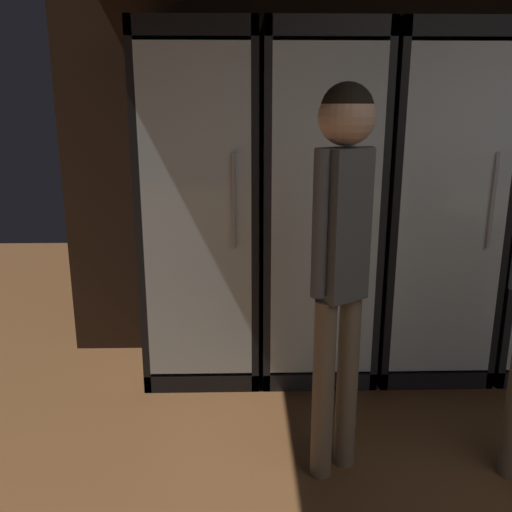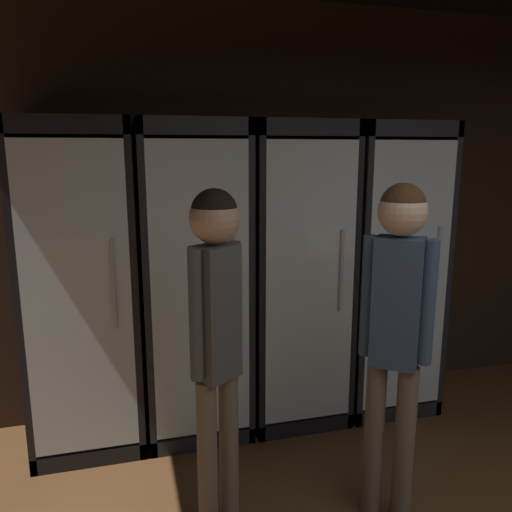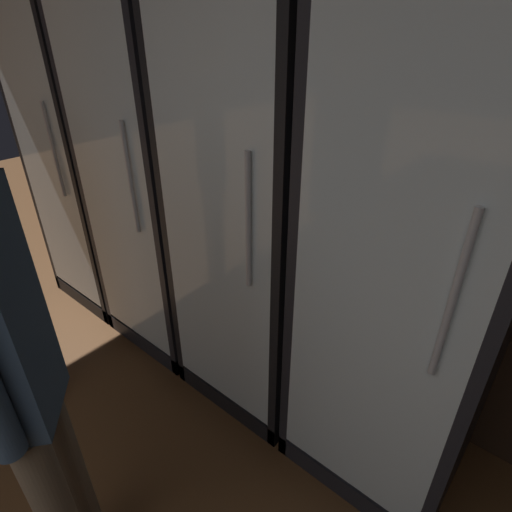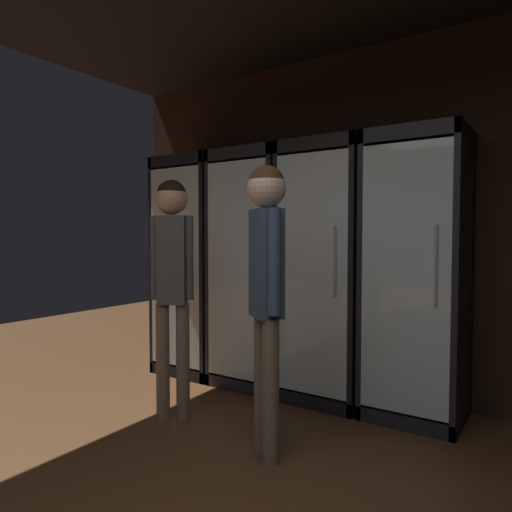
# 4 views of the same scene
# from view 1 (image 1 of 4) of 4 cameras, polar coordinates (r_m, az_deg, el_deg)

# --- Properties ---
(cooler_far_left) EXTENTS (0.65, 0.62, 2.01)m
(cooler_far_left) POSITION_cam_1_polar(r_m,az_deg,el_deg) (3.22, -5.69, 4.68)
(cooler_far_left) COLOR black
(cooler_far_left) RESTS_ON ground
(cooler_left) EXTENTS (0.65, 0.62, 2.01)m
(cooler_left) POSITION_cam_1_polar(r_m,az_deg,el_deg) (3.24, 6.36, 4.59)
(cooler_left) COLOR black
(cooler_left) RESTS_ON ground
(cooler_center) EXTENTS (0.65, 0.62, 2.01)m
(cooler_center) POSITION_cam_1_polar(r_m,az_deg,el_deg) (3.40, 17.79, 4.56)
(cooler_center) COLOR black
(cooler_center) RESTS_ON ground
(shopper_far) EXTENTS (0.26, 0.22, 1.67)m
(shopper_far) POSITION_cam_1_polar(r_m,az_deg,el_deg) (2.22, 8.92, 2.32)
(shopper_far) COLOR #72604C
(shopper_far) RESTS_ON ground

